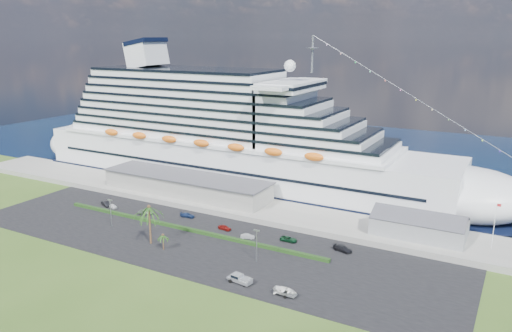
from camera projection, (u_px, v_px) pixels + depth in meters
The scene contains 23 objects.
ground at pixel (171, 257), 124.91m from camera, with size 420.00×420.00×0.00m, color #36531B.
asphalt_lot at pixel (197, 242), 134.22m from camera, with size 140.00×38.00×0.12m, color black.
wharf at pixel (250, 207), 158.59m from camera, with size 240.00×20.00×1.80m, color gray.
water at pixel (344, 153), 235.10m from camera, with size 420.00×160.00×0.02m, color black.
cruise_ship at pixel (231, 139), 184.99m from camera, with size 191.00×38.00×54.00m.
terminal_building at pixel (186, 184), 169.22m from camera, with size 61.00×15.00×6.30m.
port_shed at pixel (419, 226), 133.44m from camera, with size 24.00×12.31×7.37m.
flagpole at pixel (494, 224), 124.05m from camera, with size 1.08×0.16×12.00m.
hedge at pixel (184, 228), 142.06m from camera, with size 88.00×1.10×0.90m, color black.
lamp_post_left at pixel (111, 209), 143.41m from camera, with size 1.60×0.35×8.27m.
lamp_post_right at pixel (257, 242), 121.01m from camera, with size 1.60×0.35×8.27m.
palm_tall at pixel (149, 211), 130.64m from camera, with size 8.82×8.82×11.13m.
palm_short at pixel (163, 237), 128.21m from camera, with size 3.53×3.53×4.56m.
parked_car_0 at pixel (113, 206), 160.08m from camera, with size 1.45×3.60×1.23m, color white.
parked_car_1 at pixel (106, 204), 162.05m from camera, with size 1.62×4.63×1.53m, color black.
parked_car_2 at pixel (146, 212), 154.53m from camera, with size 2.12×4.60×1.28m, color slate.
parked_car_3 at pixel (187, 215), 151.96m from camera, with size 1.87×4.60×1.33m, color navy.
parked_car_4 at pixel (225, 228), 142.02m from camera, with size 1.61×4.01×1.37m, color maroon.
parked_car_5 at pixel (248, 236), 135.99m from camera, with size 1.33×3.83×1.26m, color #B5B7BD.
parked_car_6 at pixel (289, 239), 134.03m from camera, with size 2.14×4.65×1.29m, color #0D371D.
parked_car_7 at pixel (343, 249), 127.87m from camera, with size 2.09×5.14×1.49m, color black.
pickup_truck at pixel (240, 278), 111.34m from camera, with size 5.95×2.84×2.02m.
boat_trailer at pixel (285, 291), 105.73m from camera, with size 6.27×4.10×1.80m.
Camera 1 is at (74.09, -90.58, 53.68)m, focal length 35.00 mm.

